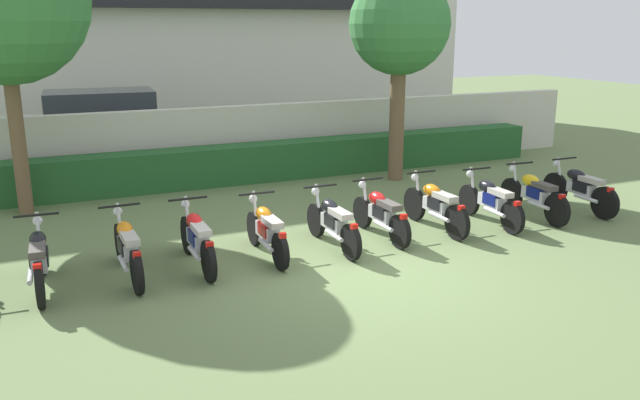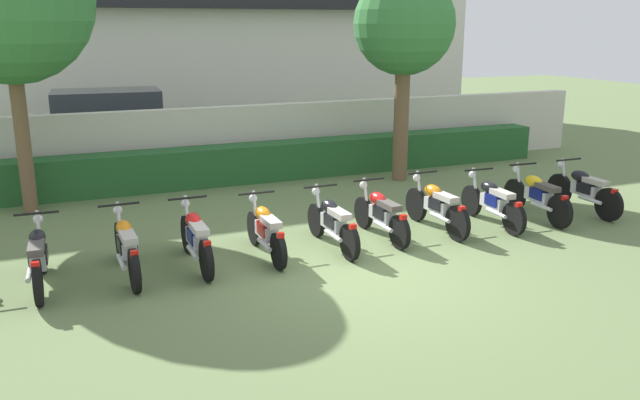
% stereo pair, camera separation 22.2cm
% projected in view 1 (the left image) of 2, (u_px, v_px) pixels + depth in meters
% --- Properties ---
extents(ground, '(60.00, 60.00, 0.00)m').
position_uv_depth(ground, '(361.00, 271.00, 9.74)').
color(ground, '#607547').
extents(building, '(21.00, 6.50, 7.93)m').
position_uv_depth(building, '(152.00, 12.00, 22.58)').
color(building, silver).
rests_on(building, ground).
extents(compound_wall, '(19.95, 0.30, 1.68)m').
position_uv_depth(compound_wall, '(228.00, 142.00, 15.62)').
color(compound_wall, beige).
rests_on(compound_wall, ground).
extents(hedge_row, '(15.96, 0.70, 0.86)m').
position_uv_depth(hedge_row, '(237.00, 164.00, 15.10)').
color(hedge_row, '#235628').
rests_on(hedge_row, ground).
extents(parked_car, '(4.61, 2.30, 1.89)m').
position_uv_depth(parked_car, '(108.00, 127.00, 17.22)').
color(parked_car, silver).
rests_on(parked_car, ground).
extents(tree_far_side, '(2.27, 2.27, 4.69)m').
position_uv_depth(tree_far_side, '(400.00, 26.00, 14.62)').
color(tree_far_side, brown).
rests_on(tree_far_side, ground).
extents(motorcycle_in_row_1, '(0.60, 1.88, 0.96)m').
position_uv_depth(motorcycle_in_row_1, '(39.00, 259.00, 8.94)').
color(motorcycle_in_row_1, black).
rests_on(motorcycle_in_row_1, ground).
extents(motorcycle_in_row_2, '(0.60, 1.96, 0.96)m').
position_uv_depth(motorcycle_in_row_2, '(127.00, 248.00, 9.38)').
color(motorcycle_in_row_2, black).
rests_on(motorcycle_in_row_2, ground).
extents(motorcycle_in_row_3, '(0.60, 1.92, 0.96)m').
position_uv_depth(motorcycle_in_row_3, '(197.00, 238.00, 9.80)').
color(motorcycle_in_row_3, black).
rests_on(motorcycle_in_row_3, ground).
extents(motorcycle_in_row_4, '(0.60, 1.81, 0.94)m').
position_uv_depth(motorcycle_in_row_4, '(267.00, 230.00, 10.23)').
color(motorcycle_in_row_4, black).
rests_on(motorcycle_in_row_4, ground).
extents(motorcycle_in_row_5, '(0.60, 1.88, 0.95)m').
position_uv_depth(motorcycle_in_row_5, '(333.00, 222.00, 10.65)').
color(motorcycle_in_row_5, black).
rests_on(motorcycle_in_row_5, ground).
extents(motorcycle_in_row_6, '(0.60, 1.83, 0.94)m').
position_uv_depth(motorcycle_in_row_6, '(381.00, 213.00, 11.16)').
color(motorcycle_in_row_6, black).
rests_on(motorcycle_in_row_6, ground).
extents(motorcycle_in_row_7, '(0.60, 1.93, 0.97)m').
position_uv_depth(motorcycle_in_row_7, '(435.00, 205.00, 11.59)').
color(motorcycle_in_row_7, black).
rests_on(motorcycle_in_row_7, ground).
extents(motorcycle_in_row_8, '(0.60, 1.90, 0.95)m').
position_uv_depth(motorcycle_in_row_8, '(490.00, 200.00, 11.93)').
color(motorcycle_in_row_8, black).
rests_on(motorcycle_in_row_8, ground).
extents(motorcycle_in_row_9, '(0.60, 1.94, 0.96)m').
position_uv_depth(motorcycle_in_row_9, '(534.00, 194.00, 12.35)').
color(motorcycle_in_row_9, black).
rests_on(motorcycle_in_row_9, ground).
extents(motorcycle_in_row_10, '(0.60, 1.92, 0.97)m').
position_uv_depth(motorcycle_in_row_10, '(580.00, 188.00, 12.77)').
color(motorcycle_in_row_10, black).
rests_on(motorcycle_in_row_10, ground).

